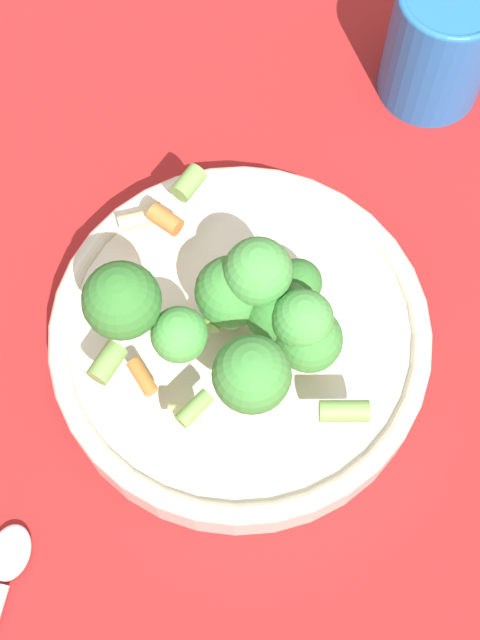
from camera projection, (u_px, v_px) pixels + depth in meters
ground_plane at (240, 351)px, 0.62m from camera, size 3.00×3.00×0.00m
bowl at (240, 339)px, 0.60m from camera, size 0.25×0.25×0.04m
pasta_salad at (239, 316)px, 0.53m from camera, size 0.22×0.15×0.09m
cup at (440, 42)px, 0.66m from camera, size 0.08×0.08×0.10m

